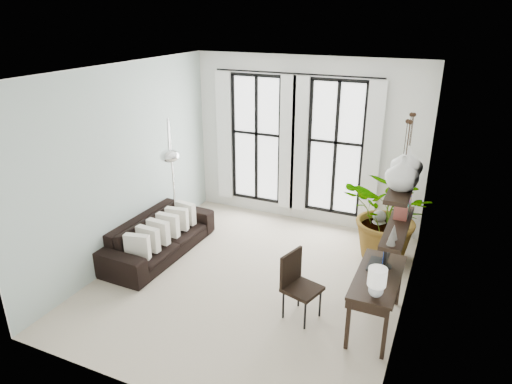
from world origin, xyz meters
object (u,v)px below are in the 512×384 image
Objects in this scene: sofa at (159,236)px; desk at (377,281)px; arc_lamp at (170,151)px; desk_chair at (297,281)px; buddha at (377,235)px; plant at (391,215)px.

sofa is 3.80m from desk.
desk_chair is at bearing -21.27° from arc_lamp.
buddha is (-0.33, 2.07, -0.39)m from desk.
desk reaches higher than buddha.
arc_lamp reaches higher than desk.
desk_chair is 2.34m from buddha.
desk_chair reaches higher than buddha.
buddha is (0.69, 2.22, -0.20)m from desk_chair.
arc_lamp is 2.90× the size of buddha.
arc_lamp is (-3.64, 0.87, 1.04)m from desk.
plant is at bearing -35.11° from buddha.
buddha is (-0.20, 0.14, -0.48)m from plant.
arc_lamp reaches higher than plant.
sofa is 1.38× the size of plant.
arc_lamp is at bearing -160.09° from buddha.
desk_chair is at bearing -107.15° from buddha.
buddha is at bearing -64.21° from sofa.
plant is 1.93m from desk.
plant is 2.03× the size of buddha.
plant is at bearing 83.38° from desk_chair.
plant reaches higher than buddha.
plant is (3.62, 1.41, 0.49)m from sofa.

